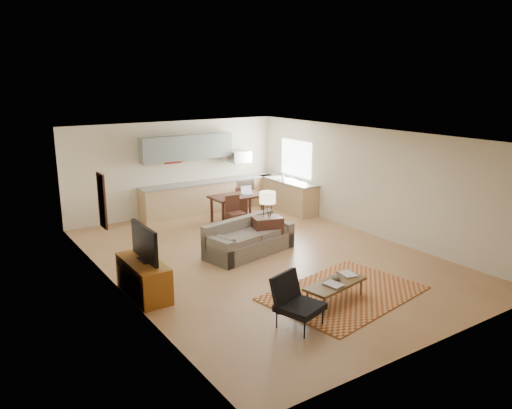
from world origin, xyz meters
TOP-DOWN VIEW (x-y plane):
  - room at (0.00, 0.00)m, footprint 9.00×9.00m
  - kitchen_counter_back at (0.90, 4.18)m, footprint 4.26×0.64m
  - kitchen_counter_right at (2.93, 3.00)m, footprint 0.64×2.26m
  - kitchen_range at (2.00, 4.18)m, footprint 0.62×0.62m
  - kitchen_microwave at (2.00, 4.20)m, footprint 0.62×0.40m
  - upper_cabinets at (0.30, 4.33)m, footprint 2.80×0.34m
  - window_right at (3.23, 3.00)m, footprint 0.02×1.40m
  - wall_art_left at (-3.21, 0.90)m, footprint 0.06×0.42m
  - triptych at (-0.10, 4.47)m, footprint 1.70×0.04m
  - rug at (0.14, -2.44)m, footprint 3.12×2.41m
  - sofa at (-0.12, 0.38)m, footprint 2.37×1.40m
  - coffee_table at (-0.24, -2.60)m, footprint 1.32×0.72m
  - book_a at (-0.47, -2.69)m, footprint 0.34×0.40m
  - book_b at (0.08, -2.43)m, footprint 0.35×0.41m
  - vase at (-0.15, -2.53)m, footprint 0.21×0.21m
  - armchair at (-1.33, -2.97)m, footprint 0.93×0.93m
  - tv_credenza at (-2.95, -0.42)m, footprint 0.55×1.43m
  - tv at (-2.90, -0.42)m, footprint 0.11×1.10m
  - console_table at (0.39, 0.41)m, footprint 0.75×0.59m
  - table_lamp at (0.39, 0.41)m, footprint 0.48×0.48m
  - dining_table at (1.03, 2.80)m, footprint 1.47×0.86m
  - dining_chair_near at (0.60, 2.16)m, footprint 0.45×0.47m
  - dining_chair_far at (1.47, 3.44)m, footprint 0.40×0.42m
  - laptop at (1.33, 2.71)m, footprint 0.34×0.28m
  - soap_bottle at (2.83, 3.10)m, footprint 0.11×0.11m

SIDE VIEW (x-z plane):
  - rug at x=0.14m, z-range 0.00..0.02m
  - coffee_table at x=-0.24m, z-range 0.00..0.38m
  - tv_credenza at x=-2.95m, z-range 0.00..0.66m
  - dining_table at x=1.03m, z-range 0.00..0.74m
  - book_b at x=0.08m, z-range 0.37..0.40m
  - sofa at x=-0.12m, z-range 0.00..0.77m
  - console_table at x=0.39m, z-range 0.00..0.77m
  - book_a at x=-0.47m, z-range 0.37..0.40m
  - dining_chair_far at x=1.47m, z-range 0.00..0.84m
  - armchair at x=-1.33m, z-range 0.00..0.85m
  - dining_chair_near at x=0.60m, z-range 0.00..0.89m
  - kitchen_range at x=2.00m, z-range 0.00..0.90m
  - vase at x=-0.15m, z-range 0.37..0.54m
  - kitchen_counter_back at x=0.90m, z-range 0.00..0.92m
  - kitchen_counter_right at x=2.93m, z-range 0.00..0.92m
  - laptop at x=1.33m, z-range 0.74..0.98m
  - tv at x=-2.90m, z-range 0.66..1.32m
  - soap_bottle at x=2.83m, z-range 0.92..1.11m
  - table_lamp at x=0.39m, z-range 0.77..1.39m
  - room at x=0.00m, z-range -3.15..5.85m
  - kitchen_microwave at x=2.00m, z-range 1.38..1.73m
  - window_right at x=3.23m, z-range 1.02..2.08m
  - wall_art_left at x=-3.21m, z-range 1.00..2.10m
  - triptych at x=-0.10m, z-range 1.50..2.00m
  - upper_cabinets at x=0.30m, z-range 1.60..2.30m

